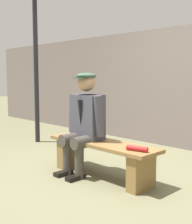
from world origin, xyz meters
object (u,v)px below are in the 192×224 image
bench (102,154)px  rolled_magazine (137,149)px  seated_man (84,120)px  lamp_post (35,30)px

bench → rolled_magazine: rolled_magazine is taller
seated_man → rolled_magazine: seated_man is taller
seated_man → lamp_post: bearing=-17.2°
lamp_post → seated_man: bearing=162.8°
seated_man → rolled_magazine: bearing=179.6°
bench → seated_man: size_ratio=1.20×
seated_man → lamp_post: (1.98, -0.61, 1.36)m
seated_man → lamp_post: lamp_post is taller
seated_man → rolled_magazine: (-0.83, 0.01, -0.22)m
bench → seated_man: bearing=12.7°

